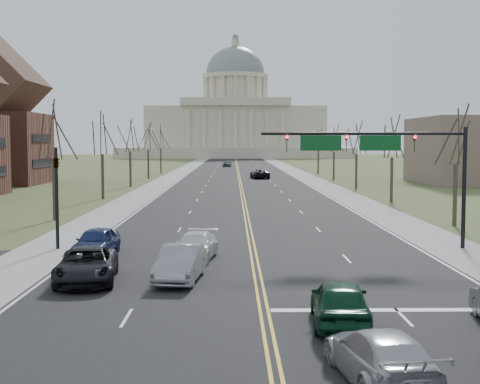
{
  "coord_description": "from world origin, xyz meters",
  "views": [
    {
      "loc": [
        -1.18,
        -25.63,
        6.34
      ],
      "look_at": [
        -0.68,
        18.43,
        3.0
      ],
      "focal_mm": 50.0,
      "sensor_mm": 36.0,
      "label": 1
    }
  ],
  "objects_px": {
    "car_nb_inner_second": "(381,356)",
    "car_nb_inner_lead": "(340,302)",
    "signal_mast": "(379,151)",
    "car_sb_inner_second": "(195,246)",
    "signal_left": "(57,186)",
    "car_far_sb": "(227,163)",
    "car_far_nb": "(260,174)",
    "car_sb_outer_second": "(96,242)",
    "car_sb_outer_lead": "(87,265)",
    "car_sb_inner_lead": "(180,263)"
  },
  "relations": [
    {
      "from": "car_sb_inner_lead",
      "to": "car_sb_inner_second",
      "type": "bearing_deg",
      "value": 92.29
    },
    {
      "from": "car_nb_inner_lead",
      "to": "car_sb_inner_second",
      "type": "distance_m",
      "value": 14.13
    },
    {
      "from": "car_far_nb",
      "to": "car_far_sb",
      "type": "xyz_separation_m",
      "value": [
        -6.01,
        52.86,
        0.01
      ]
    },
    {
      "from": "car_sb_inner_lead",
      "to": "car_sb_outer_lead",
      "type": "height_order",
      "value": "car_sb_inner_lead"
    },
    {
      "from": "car_far_nb",
      "to": "car_far_sb",
      "type": "relative_size",
      "value": 1.21
    },
    {
      "from": "car_sb_inner_second",
      "to": "car_nb_inner_lead",
      "type": "bearing_deg",
      "value": -58.73
    },
    {
      "from": "car_far_nb",
      "to": "signal_mast",
      "type": "bearing_deg",
      "value": 85.27
    },
    {
      "from": "car_sb_inner_lead",
      "to": "signal_mast",
      "type": "bearing_deg",
      "value": 45.86
    },
    {
      "from": "car_sb_outer_lead",
      "to": "car_far_nb",
      "type": "xyz_separation_m",
      "value": [
        11.22,
        84.26,
        0.04
      ]
    },
    {
      "from": "car_nb_inner_lead",
      "to": "car_sb_inner_second",
      "type": "bearing_deg",
      "value": -61.55
    },
    {
      "from": "car_nb_inner_lead",
      "to": "car_nb_inner_second",
      "type": "xyz_separation_m",
      "value": [
        0.18,
        -5.5,
        -0.09
      ]
    },
    {
      "from": "car_sb_inner_second",
      "to": "car_far_nb",
      "type": "height_order",
      "value": "car_far_nb"
    },
    {
      "from": "car_sb_inner_second",
      "to": "car_far_nb",
      "type": "bearing_deg",
      "value": 92.64
    },
    {
      "from": "car_sb_outer_second",
      "to": "car_far_sb",
      "type": "relative_size",
      "value": 0.97
    },
    {
      "from": "car_sb_outer_second",
      "to": "car_far_nb",
      "type": "bearing_deg",
      "value": 85.61
    },
    {
      "from": "car_sb_inner_lead",
      "to": "car_sb_inner_second",
      "type": "height_order",
      "value": "car_sb_inner_lead"
    },
    {
      "from": "car_sb_inner_second",
      "to": "car_far_sb",
      "type": "bearing_deg",
      "value": 97.2
    },
    {
      "from": "car_nb_inner_second",
      "to": "car_far_nb",
      "type": "distance_m",
      "value": 96.95
    },
    {
      "from": "car_nb_inner_second",
      "to": "car_far_nb",
      "type": "xyz_separation_m",
      "value": [
        0.78,
        96.95,
        0.09
      ]
    },
    {
      "from": "car_nb_inner_second",
      "to": "car_far_sb",
      "type": "bearing_deg",
      "value": -95.63
    },
    {
      "from": "signal_mast",
      "to": "car_sb_outer_second",
      "type": "bearing_deg",
      "value": -170.75
    },
    {
      "from": "car_sb_outer_lead",
      "to": "car_sb_outer_second",
      "type": "relative_size",
      "value": 1.18
    },
    {
      "from": "signal_mast",
      "to": "car_far_nb",
      "type": "distance_m",
      "value": 75.14
    },
    {
      "from": "signal_left",
      "to": "car_far_sb",
      "type": "height_order",
      "value": "signal_left"
    },
    {
      "from": "car_nb_inner_second",
      "to": "car_far_sb",
      "type": "height_order",
      "value": "car_far_sb"
    },
    {
      "from": "car_nb_inner_second",
      "to": "car_nb_inner_lead",
      "type": "bearing_deg",
      "value": -95.74
    },
    {
      "from": "car_nb_inner_lead",
      "to": "car_sb_outer_second",
      "type": "bearing_deg",
      "value": -46.52
    },
    {
      "from": "signal_left",
      "to": "car_sb_inner_second",
      "type": "distance_m",
      "value": 9.56
    },
    {
      "from": "signal_mast",
      "to": "car_sb_inner_second",
      "type": "relative_size",
      "value": 2.46
    },
    {
      "from": "car_nb_inner_lead",
      "to": "signal_left",
      "type": "bearing_deg",
      "value": -45.09
    },
    {
      "from": "signal_left",
      "to": "car_sb_inner_lead",
      "type": "relative_size",
      "value": 1.22
    },
    {
      "from": "car_nb_inner_lead",
      "to": "car_sb_inner_second",
      "type": "relative_size",
      "value": 0.97
    },
    {
      "from": "signal_left",
      "to": "car_nb_inner_lead",
      "type": "relative_size",
      "value": 1.26
    },
    {
      "from": "car_sb_outer_second",
      "to": "car_nb_inner_lead",
      "type": "bearing_deg",
      "value": -46.66
    },
    {
      "from": "car_nb_inner_second",
      "to": "car_sb_outer_second",
      "type": "relative_size",
      "value": 1.06
    },
    {
      "from": "car_sb_outer_lead",
      "to": "car_far_nb",
      "type": "relative_size",
      "value": 0.95
    },
    {
      "from": "signal_mast",
      "to": "car_sb_outer_lead",
      "type": "relative_size",
      "value": 2.19
    },
    {
      "from": "car_sb_inner_lead",
      "to": "car_far_sb",
      "type": "distance_m",
      "value": 136.88
    },
    {
      "from": "signal_mast",
      "to": "car_far_nb",
      "type": "relative_size",
      "value": 2.07
    },
    {
      "from": "car_sb_inner_lead",
      "to": "car_far_sb",
      "type": "xyz_separation_m",
      "value": [
        1.01,
        136.88,
        0.02
      ]
    },
    {
      "from": "car_nb_inner_lead",
      "to": "signal_mast",
      "type": "bearing_deg",
      "value": -101.88
    },
    {
      "from": "signal_left",
      "to": "car_nb_inner_second",
      "type": "distance_m",
      "value": 26.42
    },
    {
      "from": "signal_left",
      "to": "car_far_sb",
      "type": "relative_size",
      "value": 1.24
    },
    {
      "from": "car_sb_inner_lead",
      "to": "car_sb_outer_lead",
      "type": "bearing_deg",
      "value": -170.6
    },
    {
      "from": "car_nb_inner_lead",
      "to": "car_sb_inner_lead",
      "type": "xyz_separation_m",
      "value": [
        -6.07,
        7.43,
        -0.0
      ]
    },
    {
      "from": "car_nb_inner_second",
      "to": "car_sb_inner_second",
      "type": "distance_m",
      "value": 19.35
    },
    {
      "from": "signal_mast",
      "to": "car_far_nb",
      "type": "height_order",
      "value": "signal_mast"
    },
    {
      "from": "car_nb_inner_lead",
      "to": "car_far_sb",
      "type": "relative_size",
      "value": 0.98
    },
    {
      "from": "car_sb_inner_second",
      "to": "car_far_sb",
      "type": "height_order",
      "value": "car_far_sb"
    },
    {
      "from": "car_sb_inner_second",
      "to": "car_far_nb",
      "type": "distance_m",
      "value": 78.8
    }
  ]
}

